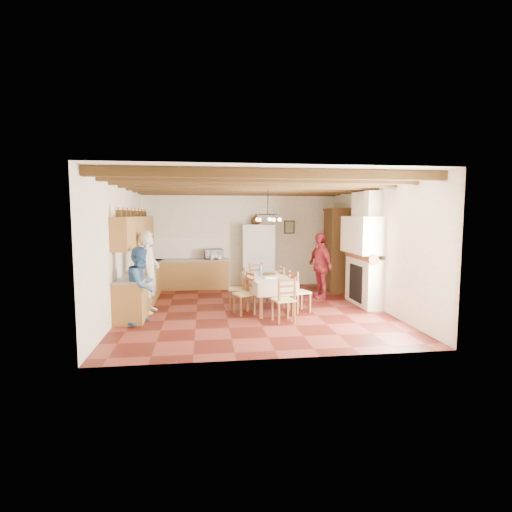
{
  "coord_description": "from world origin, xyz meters",
  "views": [
    {
      "loc": [
        -1.14,
        -9.2,
        2.25
      ],
      "look_at": [
        0.1,
        0.3,
        1.25
      ],
      "focal_mm": 28.0,
      "sensor_mm": 36.0,
      "label": 1
    }
  ],
  "objects_px": {
    "chair_right_near": "(300,291)",
    "person_woman_red": "(320,265)",
    "hutch": "(336,249)",
    "person_woman_blue": "(142,285)",
    "chair_left_far": "(237,288)",
    "chair_left_near": "(244,293)",
    "chair_end_near": "(283,299)",
    "dining_table": "(268,280)",
    "person_man": "(149,272)",
    "chair_end_far": "(258,282)",
    "chair_right_far": "(288,285)",
    "refrigerator": "(259,256)",
    "microwave": "(213,254)"
  },
  "relations": [
    {
      "from": "chair_right_far",
      "to": "person_man",
      "type": "distance_m",
      "value": 3.4
    },
    {
      "from": "chair_end_near",
      "to": "hutch",
      "type": "bearing_deg",
      "value": -137.3
    },
    {
      "from": "person_man",
      "to": "dining_table",
      "type": "bearing_deg",
      "value": -85.12
    },
    {
      "from": "refrigerator",
      "to": "chair_end_near",
      "type": "bearing_deg",
      "value": -83.69
    },
    {
      "from": "hutch",
      "to": "chair_left_near",
      "type": "relative_size",
      "value": 2.53
    },
    {
      "from": "chair_left_near",
      "to": "chair_end_near",
      "type": "xyz_separation_m",
      "value": [
        0.76,
        -0.73,
        0.0
      ]
    },
    {
      "from": "chair_left_far",
      "to": "chair_right_near",
      "type": "relative_size",
      "value": 1.0
    },
    {
      "from": "chair_end_near",
      "to": "refrigerator",
      "type": "bearing_deg",
      "value": -103.99
    },
    {
      "from": "person_woman_blue",
      "to": "microwave",
      "type": "bearing_deg",
      "value": -1.11
    },
    {
      "from": "chair_right_far",
      "to": "person_woman_blue",
      "type": "distance_m",
      "value": 3.64
    },
    {
      "from": "chair_end_near",
      "to": "chair_right_near",
      "type": "bearing_deg",
      "value": -137.46
    },
    {
      "from": "chair_right_near",
      "to": "dining_table",
      "type": "bearing_deg",
      "value": 45.86
    },
    {
      "from": "chair_left_far",
      "to": "microwave",
      "type": "bearing_deg",
      "value": -164.37
    },
    {
      "from": "chair_right_near",
      "to": "chair_end_far",
      "type": "relative_size",
      "value": 1.0
    },
    {
      "from": "refrigerator",
      "to": "chair_end_near",
      "type": "xyz_separation_m",
      "value": [
        -0.05,
        -4.15,
        -0.49
      ]
    },
    {
      "from": "person_woman_blue",
      "to": "person_woman_red",
      "type": "height_order",
      "value": "person_woman_red"
    },
    {
      "from": "chair_end_far",
      "to": "person_man",
      "type": "distance_m",
      "value": 2.89
    },
    {
      "from": "hutch",
      "to": "chair_left_far",
      "type": "bearing_deg",
      "value": -141.67
    },
    {
      "from": "chair_end_near",
      "to": "person_woman_blue",
      "type": "height_order",
      "value": "person_woman_blue"
    },
    {
      "from": "dining_table",
      "to": "chair_right_far",
      "type": "xyz_separation_m",
      "value": [
        0.6,
        0.45,
        -0.22
      ]
    },
    {
      "from": "chair_left_near",
      "to": "hutch",
      "type": "bearing_deg",
      "value": 110.87
    },
    {
      "from": "chair_right_far",
      "to": "person_woman_blue",
      "type": "bearing_deg",
      "value": 107.53
    },
    {
      "from": "chair_left_near",
      "to": "person_woman_red",
      "type": "relative_size",
      "value": 0.54
    },
    {
      "from": "microwave",
      "to": "chair_left_far",
      "type": "bearing_deg",
      "value": -88.42
    },
    {
      "from": "hutch",
      "to": "chair_right_near",
      "type": "xyz_separation_m",
      "value": [
        -1.71,
        -2.54,
        -0.73
      ]
    },
    {
      "from": "chair_right_near",
      "to": "person_woman_red",
      "type": "height_order",
      "value": "person_woman_red"
    },
    {
      "from": "refrigerator",
      "to": "hutch",
      "type": "relative_size",
      "value": 0.8
    },
    {
      "from": "chair_left_far",
      "to": "person_woman_red",
      "type": "height_order",
      "value": "person_woman_red"
    },
    {
      "from": "refrigerator",
      "to": "chair_right_far",
      "type": "xyz_separation_m",
      "value": [
        0.39,
        -2.57,
        -0.49
      ]
    },
    {
      "from": "chair_left_far",
      "to": "chair_left_near",
      "type": "bearing_deg",
      "value": 14.53
    },
    {
      "from": "person_man",
      "to": "person_woman_blue",
      "type": "relative_size",
      "value": 1.18
    },
    {
      "from": "dining_table",
      "to": "chair_right_near",
      "type": "xyz_separation_m",
      "value": [
        0.7,
        -0.33,
        -0.22
      ]
    },
    {
      "from": "dining_table",
      "to": "person_woman_blue",
      "type": "bearing_deg",
      "value": -162.35
    },
    {
      "from": "chair_left_far",
      "to": "chair_end_far",
      "type": "height_order",
      "value": "same"
    },
    {
      "from": "dining_table",
      "to": "person_man",
      "type": "distance_m",
      "value": 2.76
    },
    {
      "from": "dining_table",
      "to": "refrigerator",
      "type": "bearing_deg",
      "value": 86.09
    },
    {
      "from": "chair_left_near",
      "to": "person_woman_blue",
      "type": "relative_size",
      "value": 0.6
    },
    {
      "from": "dining_table",
      "to": "chair_right_near",
      "type": "bearing_deg",
      "value": -25.24
    },
    {
      "from": "hutch",
      "to": "dining_table",
      "type": "xyz_separation_m",
      "value": [
        -2.41,
        -2.21,
        -0.51
      ]
    },
    {
      "from": "chair_left_near",
      "to": "microwave",
      "type": "height_order",
      "value": "microwave"
    },
    {
      "from": "chair_left_near",
      "to": "chair_right_near",
      "type": "bearing_deg",
      "value": 72.9
    },
    {
      "from": "dining_table",
      "to": "chair_left_near",
      "type": "relative_size",
      "value": 1.96
    },
    {
      "from": "hutch",
      "to": "person_woman_blue",
      "type": "distance_m",
      "value": 6.05
    },
    {
      "from": "hutch",
      "to": "chair_right_far",
      "type": "relative_size",
      "value": 2.53
    },
    {
      "from": "chair_left_near",
      "to": "person_woman_blue",
      "type": "distance_m",
      "value": 2.25
    },
    {
      "from": "chair_left_near",
      "to": "chair_left_far",
      "type": "height_order",
      "value": "same"
    },
    {
      "from": "person_man",
      "to": "microwave",
      "type": "xyz_separation_m",
      "value": [
        1.54,
        2.86,
        0.11
      ]
    },
    {
      "from": "chair_right_far",
      "to": "person_woman_blue",
      "type": "relative_size",
      "value": 0.6
    },
    {
      "from": "chair_right_near",
      "to": "person_woman_blue",
      "type": "relative_size",
      "value": 0.6
    },
    {
      "from": "hutch",
      "to": "chair_end_near",
      "type": "height_order",
      "value": "hutch"
    }
  ]
}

